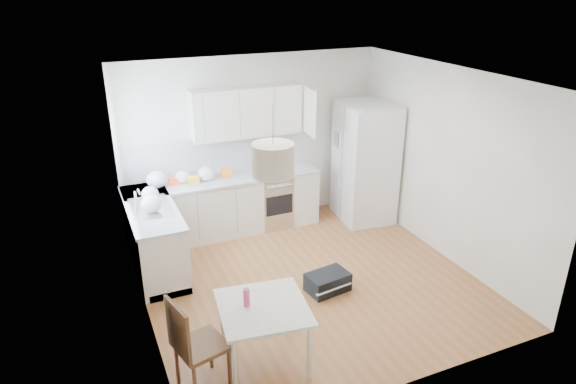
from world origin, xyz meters
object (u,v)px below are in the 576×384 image
(dining_chair, at_px, (201,343))
(gym_bag, at_px, (328,282))
(refrigerator, at_px, (365,162))
(dining_table, at_px, (263,312))

(dining_chair, relative_size, gym_bag, 1.97)
(gym_bag, bearing_deg, refrigerator, 40.00)
(dining_table, height_order, dining_chair, dining_chair)
(dining_table, bearing_deg, dining_chair, -164.71)
(gym_bag, bearing_deg, dining_table, -151.19)
(dining_chair, bearing_deg, gym_bag, 14.16)
(dining_table, xyz_separation_m, dining_chair, (-0.67, -0.09, -0.10))
(refrigerator, relative_size, gym_bag, 3.64)
(refrigerator, height_order, dining_table, refrigerator)
(refrigerator, height_order, dining_chair, refrigerator)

